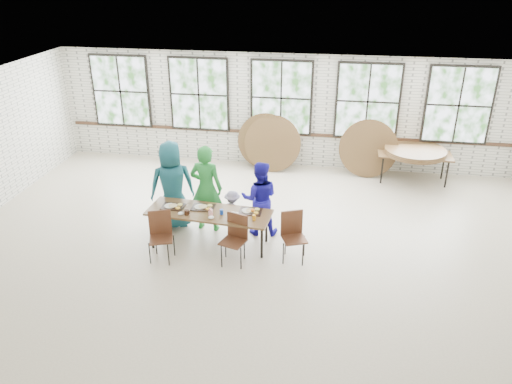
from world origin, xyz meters
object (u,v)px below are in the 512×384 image
chair_near_left (161,231)px  storage_table (415,156)px  chair_near_right (235,235)px  dining_table (209,214)px

chair_near_left → storage_table: bearing=22.3°
storage_table → chair_near_right: bearing=-129.9°
dining_table → storage_table: same height
chair_near_right → storage_table: 5.71m
dining_table → storage_table: bearing=47.0°
chair_near_right → storage_table: bearing=67.3°
chair_near_left → chair_near_right: same height
chair_near_left → chair_near_right: size_ratio=1.00×
dining_table → chair_near_left: size_ratio=2.59×
dining_table → chair_near_right: 0.79m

